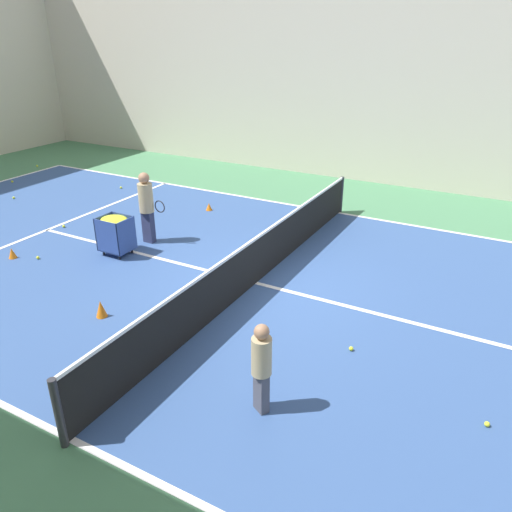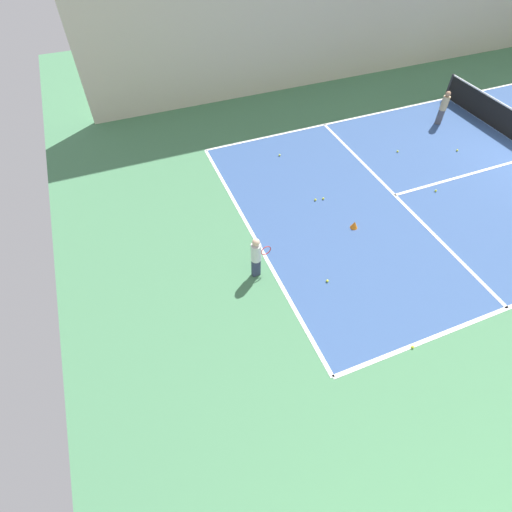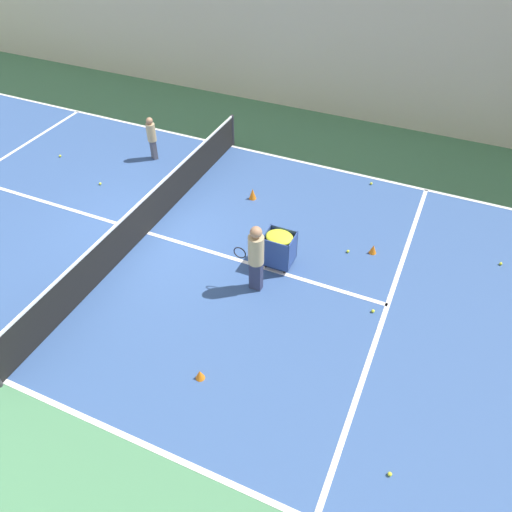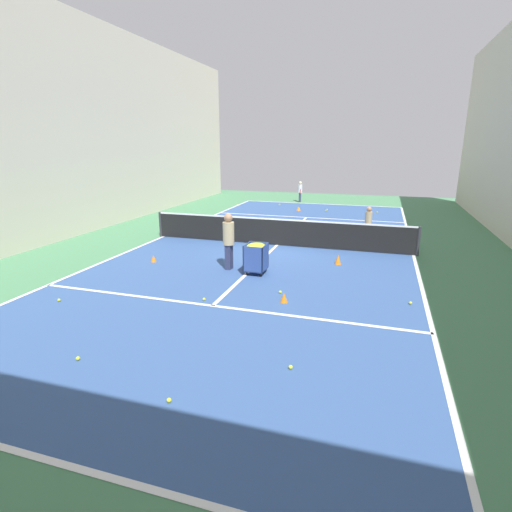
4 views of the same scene
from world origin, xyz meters
name	(u,v)px [view 2 (image 2 of 4)]	position (x,y,z in m)	size (l,w,h in m)	color
line_baseline_near	(253,235)	(0.00, -10.67, 0.01)	(9.27, 0.10, 0.00)	white
line_sideline_left	(447,98)	(-4.64, 0.00, 0.01)	(0.10, 21.35, 0.00)	white
line_service_near	(395,195)	(0.00, -5.87, 0.01)	(9.27, 0.10, 0.00)	white
player_near_baseline	(256,255)	(1.39, -11.13, 0.74)	(0.28, 0.59, 1.29)	#2D3351
child_midcourt	(444,106)	(-3.07, -1.76, 0.74)	(0.35, 0.35, 1.29)	#4C4C56
training_cone_3	(354,225)	(0.80, -7.85, 0.11)	(0.22, 0.22, 0.22)	orange
tennis_ball_0	(315,200)	(-0.69, -8.32, 0.04)	(0.07, 0.07, 0.07)	yellow
tennis_ball_2	(436,191)	(0.33, -4.56, 0.04)	(0.07, 0.07, 0.07)	yellow
tennis_ball_3	(323,199)	(-0.65, -8.07, 0.04)	(0.07, 0.07, 0.07)	yellow
tennis_ball_4	(413,347)	(4.67, -8.68, 0.04)	(0.07, 0.07, 0.07)	yellow
tennis_ball_5	(327,281)	(2.30, -9.53, 0.04)	(0.07, 0.07, 0.07)	yellow
tennis_ball_11	(457,150)	(-1.26, -2.36, 0.04)	(0.07, 0.07, 0.07)	yellow
tennis_ball_13	(398,151)	(-1.99, -4.37, 0.04)	(0.07, 0.07, 0.07)	yellow
tennis_ball_17	(280,155)	(-3.33, -8.36, 0.04)	(0.07, 0.07, 0.07)	yellow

